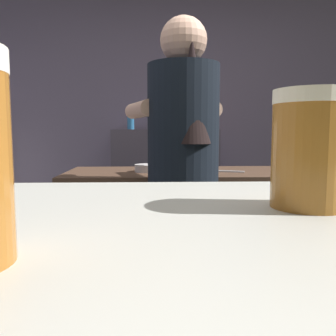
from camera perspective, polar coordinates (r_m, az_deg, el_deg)
The scene contains 10 objects.
wall_back at distance 3.56m, azimuth 0.49°, elevation 9.02°, with size 5.20×0.10×2.70m, color #4C4456.
prep_counter at distance 2.30m, azimuth 11.15°, elevation -11.92°, with size 2.10×0.60×0.92m, color #4F3628.
back_shelf at distance 3.32m, azimuth -0.46°, elevation -3.95°, with size 0.97×0.36×1.18m, color #3B3540.
bartender at distance 1.69m, azimuth 2.54°, elevation -0.13°, with size 0.50×0.55×1.69m.
mixing_bowl at distance 2.12m, azimuth -3.29°, elevation -0.00°, with size 0.16×0.16×0.04m, color silver.
chefs_knife at distance 2.13m, azimuth 9.10°, elevation -0.52°, with size 0.24×0.03×0.01m, color silver.
pint_glass_far at distance 0.41m, azimuth 22.54°, elevation 2.84°, with size 0.08×0.08×0.13m.
bottle_vinegar at distance 3.25m, azimuth -2.47°, elevation 7.59°, with size 0.05×0.05×0.19m.
bottle_olive_oil at distance 3.36m, azimuth 5.69°, elevation 7.56°, with size 0.07×0.07×0.20m.
bottle_soy at distance 3.26m, azimuth -6.10°, elevation 7.46°, with size 0.06×0.06×0.18m.
Camera 1 is at (-0.17, -1.35, 1.16)m, focal length 37.45 mm.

